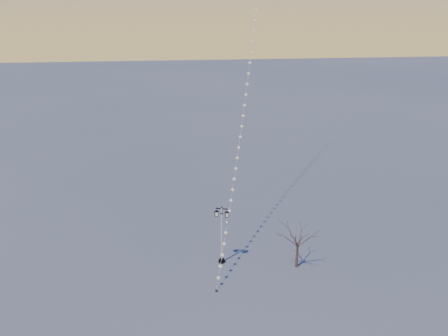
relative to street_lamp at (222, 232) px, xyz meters
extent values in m
plane|color=#555657|center=(-0.10, -3.34, -2.87)|extent=(300.00, 300.00, 0.00)
cylinder|color=black|center=(0.00, 0.00, -2.79)|extent=(0.58, 0.58, 0.16)
cylinder|color=black|center=(0.00, 0.00, -2.64)|extent=(0.41, 0.41, 0.14)
cylinder|color=silver|center=(0.00, 0.00, -0.14)|extent=(0.13, 0.13, 4.84)
cylinder|color=black|center=(0.00, 0.00, 1.71)|extent=(0.21, 0.21, 0.06)
cube|color=black|center=(0.00, 0.00, 2.12)|extent=(0.95, 0.36, 0.06)
sphere|color=black|center=(0.00, 0.00, 2.25)|extent=(0.14, 0.14, 0.14)
pyramid|color=black|center=(-0.41, 0.13, 1.97)|extent=(0.45, 0.45, 0.14)
cube|color=beige|center=(-0.41, 0.13, 1.65)|extent=(0.27, 0.27, 0.35)
cube|color=black|center=(-0.41, 0.13, 1.45)|extent=(0.31, 0.31, 0.04)
pyramid|color=black|center=(0.41, -0.13, 1.97)|extent=(0.45, 0.45, 0.14)
cube|color=beige|center=(0.41, -0.13, 1.65)|extent=(0.27, 0.27, 0.35)
cube|color=black|center=(0.41, -0.13, 1.45)|extent=(0.31, 0.31, 0.04)
cone|color=#4A342A|center=(6.10, -1.49, -1.74)|extent=(0.27, 0.27, 2.26)
cylinder|color=black|center=(-0.92, -4.14, -2.79)|extent=(0.17, 0.17, 0.17)
cylinder|color=black|center=(-0.92, -4.14, -2.77)|extent=(0.03, 0.03, 0.21)
cone|color=orange|center=(3.55, 9.19, 13.19)|extent=(0.07, 0.07, 0.24)
cylinder|color=white|center=(-0.92, -4.14, -2.36)|extent=(0.01, 0.01, 0.68)
camera|label=1|loc=(-3.97, -33.30, 17.86)|focal=36.36mm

